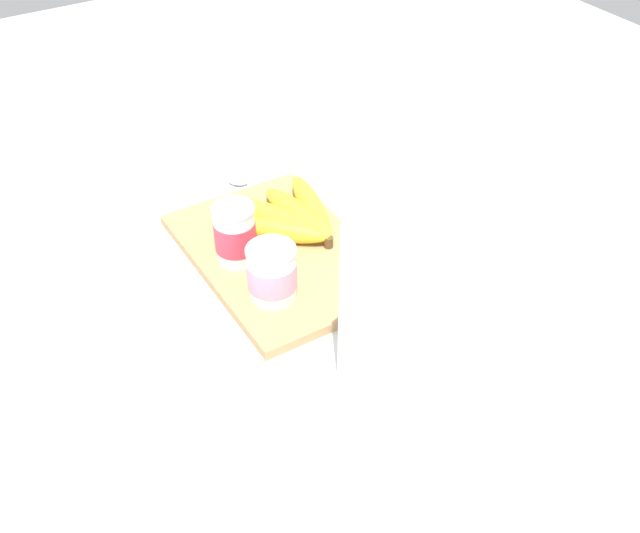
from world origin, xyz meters
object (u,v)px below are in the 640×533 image
object	(u,v)px
banana_bunch	(292,216)
yogurt_cup_back	(235,234)
yogurt_cup_front	(272,273)
cutting_board	(280,254)
cereal_box	(423,329)
spoon	(223,179)

from	to	relation	value
banana_bunch	yogurt_cup_back	bearing A→B (deg)	104.65
yogurt_cup_back	yogurt_cup_front	bearing A→B (deg)	-176.12
yogurt_cup_back	banana_bunch	xyz separation A→B (m)	(0.03, -0.11, -0.03)
cutting_board	banana_bunch	distance (m)	0.07
yogurt_cup_front	banana_bunch	distance (m)	0.17
banana_bunch	yogurt_cup_front	bearing A→B (deg)	140.68
cereal_box	yogurt_cup_back	size ratio (longest dim) A/B	2.65
cereal_box	yogurt_cup_back	distance (m)	0.36
cereal_box	banana_bunch	xyz separation A→B (m)	(0.38, -0.04, -0.09)
yogurt_cup_front	spoon	xyz separation A→B (m)	(0.32, -0.08, -0.05)
cereal_box	cutting_board	bearing A→B (deg)	162.96
cutting_board	yogurt_cup_front	size ratio (longest dim) A/B	4.36
spoon	yogurt_cup_back	bearing A→B (deg)	159.33
spoon	banana_bunch	bearing A→B (deg)	-171.87
cutting_board	cereal_box	xyz separation A→B (m)	(-0.33, -0.01, 0.12)
cutting_board	yogurt_cup_back	distance (m)	0.09
cutting_board	yogurt_cup_back	world-z (taller)	yogurt_cup_back
cutting_board	yogurt_cup_front	bearing A→B (deg)	145.34
cereal_box	spoon	distance (m)	0.58
yogurt_cup_front	spoon	bearing A→B (deg)	-13.51
cereal_box	yogurt_cup_back	world-z (taller)	cereal_box
yogurt_cup_front	yogurt_cup_back	xyz separation A→B (m)	(0.10, 0.01, 0.01)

